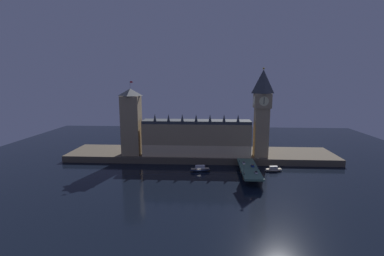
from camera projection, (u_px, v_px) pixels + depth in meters
The scene contains 16 objects.
ground_plane at pixel (199, 172), 197.97m from camera, with size 400.00×400.00×0.00m, color black.
embankment at pixel (200, 155), 235.93m from camera, with size 220.00×42.00×5.18m.
parliament_hall at pixel (196, 138), 222.94m from camera, with size 85.56×16.29×34.01m.
clock_tower at pixel (262, 110), 214.66m from camera, with size 12.90×13.01×69.24m.
victoria_tower at pixel (131, 122), 223.97m from camera, with size 14.59×14.59×59.20m.
bridge at pixel (249, 170), 190.41m from camera, with size 11.92×46.00×5.70m.
car_northbound_lead at pixel (244, 163), 199.44m from camera, with size 1.99×4.01×1.32m.
car_southbound_lead at pixel (256, 172), 178.11m from camera, with size 1.93×4.18×1.37m.
car_southbound_trail at pixel (253, 166), 192.38m from camera, with size 2.09×4.24×1.36m.
pedestrian_near_rail at pixel (244, 173), 175.58m from camera, with size 0.38×0.38×1.79m.
pedestrian_mid_walk at pixel (258, 168), 185.77m from camera, with size 0.38×0.38×1.62m.
pedestrian_far_rail at pixel (240, 161), 202.04m from camera, with size 0.38×0.38×1.81m.
street_lamp_near at pixel (244, 168), 175.23m from camera, with size 1.34×0.60×7.29m.
street_lamp_mid at pixel (258, 161), 189.09m from camera, with size 1.34×0.60×7.28m.
boat_upstream at pixel (200, 169), 199.65m from camera, with size 15.22×6.95×4.54m.
boat_downstream at pixel (273, 169), 199.79m from camera, with size 13.12×5.66×3.90m.
Camera 1 is at (5.77, -189.90, 64.20)m, focal length 26.00 mm.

